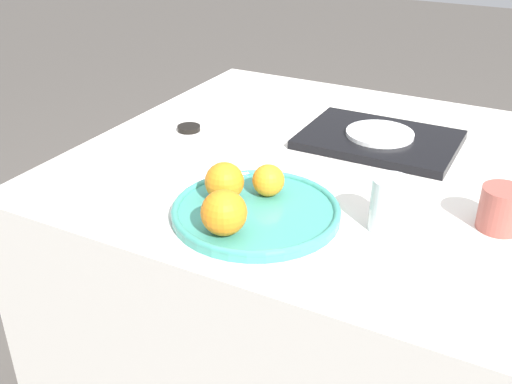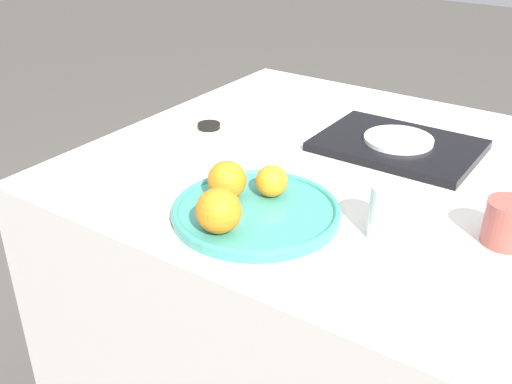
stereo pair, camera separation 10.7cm
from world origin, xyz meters
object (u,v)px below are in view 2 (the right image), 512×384
Objects in this scene: side_plate at (399,139)px; cup_0 at (507,223)px; fruit_platter at (256,211)px; orange_0 at (272,181)px; orange_2 at (219,211)px; water_glass at (389,212)px; serving_tray at (398,146)px; soy_dish at (209,126)px; orange_1 at (227,180)px.

cup_0 reaches higher than side_plate.
orange_0 is at bearing 95.17° from fruit_platter.
orange_2 reaches higher than cup_0.
orange_2 is 1.01× the size of cup_0.
side_plate is at bearing 77.55° from fruit_platter.
cup_0 is (0.41, 0.26, -0.02)m from orange_2.
serving_tray is at bearing 109.65° from water_glass.
cup_0 reaches higher than soy_dish.
orange_2 is 0.80× the size of water_glass.
side_plate is 2.00× the size of cup_0.
water_glass reaches higher than cup_0.
orange_0 is 0.42m from cup_0.
orange_0 is 0.39m from side_plate.
orange_2 is 0.23× the size of serving_tray.
serving_tray is 0.41m from cup_0.
orange_1 reaches higher than cup_0.
orange_0 is at bearing 88.81° from orange_2.
orange_2 reaches higher than soy_dish.
orange_2 is at bearing -59.73° from orange_1.
serving_tray is 0.02m from side_plate.
cup_0 is at bearing 18.68° from orange_1.
soy_dish is at bearing 133.56° from orange_1.
fruit_platter is 0.24m from water_glass.
cup_0 is (0.17, 0.09, -0.01)m from water_glass.
fruit_platter is at bearing -84.83° from orange_0.
orange_0 is at bearing -34.63° from soy_dish.
fruit_platter is 0.08m from orange_1.
side_plate is at bearing 68.88° from orange_1.
fruit_platter is 5.08× the size of orange_0.
serving_tray is at bearing 138.42° from cup_0.
fruit_platter is 3.93× the size of orange_2.
fruit_platter is 0.43m from cup_0.
fruit_platter is 0.44m from serving_tray.
fruit_platter is at bearing -162.93° from water_glass.
fruit_platter is 3.16× the size of water_glass.
orange_2 is 0.48m from cup_0.
fruit_platter is 3.96× the size of cup_0.
side_plate is (0.16, 0.43, -0.03)m from orange_1.
cup_0 is 0.75m from soy_dish.
side_plate is at bearing 138.42° from cup_0.
serving_tray is (0.16, 0.43, -0.04)m from orange_1.
soy_dish is (-0.33, 0.39, -0.05)m from orange_2.
orange_1 is at bearing -161.32° from cup_0.
fruit_platter is at bearing -4.67° from orange_1.
orange_0 reaches higher than fruit_platter.
fruit_platter is at bearing -40.53° from soy_dish.
water_glass is 0.39m from serving_tray.
water_glass is at bearing 35.58° from orange_2.
water_glass is 1.25× the size of cup_0.
side_plate reaches higher than soy_dish.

